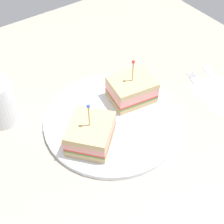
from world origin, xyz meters
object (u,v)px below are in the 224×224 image
(drink_glass, at_px, (0,105))
(knife, at_px, (217,81))
(fork, at_px, (200,85))
(napkin, at_px, (217,94))
(sandwich_half_front, at_px, (132,90))
(plate, at_px, (112,120))
(sandwich_half_back, at_px, (90,134))

(drink_glass, bearing_deg, knife, 68.83)
(drink_glass, bearing_deg, fork, 68.67)
(fork, bearing_deg, napkin, 13.92)
(sandwich_half_front, relative_size, napkin, 0.98)
(plate, relative_size, fork, 2.23)
(fork, bearing_deg, sandwich_half_back, -89.67)
(plate, height_order, drink_glass, drink_glass)
(drink_glass, xyz_separation_m, fork, (0.16, 0.42, -0.04))
(fork, xyz_separation_m, knife, (0.02, 0.04, 0.00))
(drink_glass, bearing_deg, sandwich_half_back, 34.40)
(sandwich_half_back, relative_size, knife, 0.90)
(plate, bearing_deg, sandwich_half_front, 109.82)
(plate, xyz_separation_m, sandwich_half_back, (0.03, -0.07, 0.03))
(sandwich_half_back, bearing_deg, plate, 111.20)
(sandwich_half_front, distance_m, knife, 0.22)
(knife, bearing_deg, drink_glass, -111.17)
(plate, bearing_deg, sandwich_half_back, -68.80)
(plate, relative_size, sandwich_half_back, 2.39)
(sandwich_half_back, xyz_separation_m, napkin, (0.04, 0.32, -0.03))
(sandwich_half_front, bearing_deg, sandwich_half_back, -69.49)
(sandwich_half_back, height_order, fork, sandwich_half_back)
(sandwich_half_front, height_order, napkin, sandwich_half_front)
(napkin, bearing_deg, sandwich_half_front, -117.94)
(sandwich_half_back, height_order, napkin, sandwich_half_back)
(sandwich_half_front, bearing_deg, plate, -70.18)
(fork, bearing_deg, plate, -96.05)
(plate, bearing_deg, knife, 81.80)
(plate, xyz_separation_m, drink_glass, (-0.14, -0.18, 0.04))
(plate, xyz_separation_m, sandwich_half_front, (-0.03, 0.07, 0.03))
(sandwich_half_back, bearing_deg, fork, 90.33)
(plate, height_order, napkin, plate)
(napkin, relative_size, fork, 0.84)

